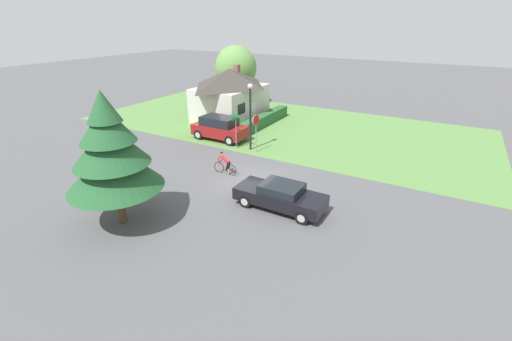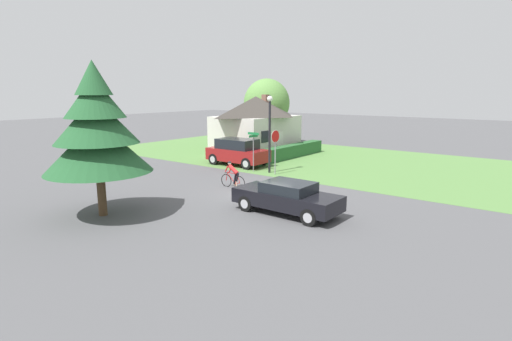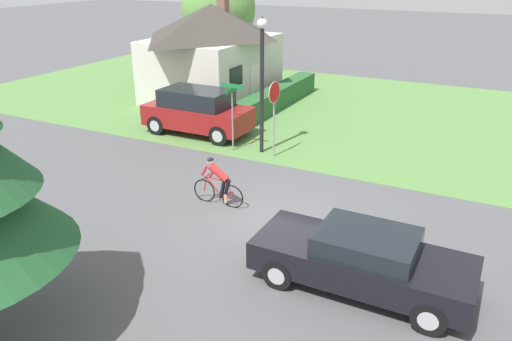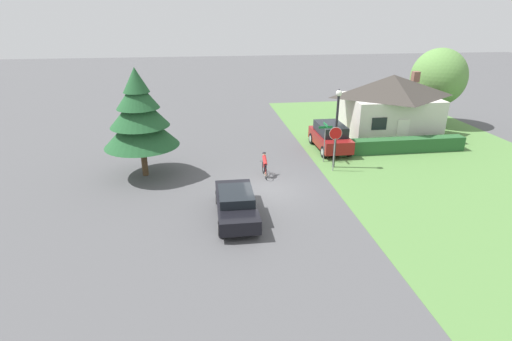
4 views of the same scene
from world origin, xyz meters
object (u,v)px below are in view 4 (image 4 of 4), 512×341
at_px(sedan_left_lane, 236,204).
at_px(cyclist, 265,165).
at_px(stop_sign, 335,140).
at_px(conifer_tall_near, 139,117).
at_px(street_lamp, 337,119).
at_px(street_name_sign, 325,136).
at_px(deciduous_tree_right, 439,77).
at_px(parked_suv_right, 330,137).
at_px(cottage_house, 390,105).

relative_size(sedan_left_lane, cyclist, 2.81).
relative_size(stop_sign, conifer_tall_near, 0.44).
distance_m(stop_sign, conifer_tall_near, 11.68).
height_order(sedan_left_lane, street_lamp, street_lamp).
bearing_deg(street_name_sign, deciduous_tree_right, 32.60).
relative_size(sedan_left_lane, parked_suv_right, 1.06).
height_order(street_lamp, street_name_sign, street_lamp).
bearing_deg(stop_sign, parked_suv_right, -100.18).
bearing_deg(cyclist, street_lamp, -80.49).
bearing_deg(parked_suv_right, street_lamp, 166.51).
xyz_separation_m(cyclist, conifer_tall_near, (-7.17, 1.15, 2.95)).
bearing_deg(cyclist, deciduous_tree_right, -60.30).
bearing_deg(street_name_sign, sedan_left_lane, -133.22).
relative_size(cottage_house, street_name_sign, 2.81).
distance_m(stop_sign, street_lamp, 1.30).
bearing_deg(deciduous_tree_right, street_name_sign, -147.40).
xyz_separation_m(cyclist, street_lamp, (4.59, 0.84, 2.47)).
height_order(conifer_tall_near, deciduous_tree_right, deciduous_tree_right).
distance_m(cyclist, parked_suv_right, 6.85).
height_order(stop_sign, street_lamp, street_lamp).
xyz_separation_m(cottage_house, sedan_left_lane, (-13.17, -11.84, -1.76)).
bearing_deg(sedan_left_lane, cyclist, -23.23).
xyz_separation_m(cyclist, deciduous_tree_right, (16.37, 9.65, 3.39)).
height_order(cottage_house, parked_suv_right, cottage_house).
height_order(sedan_left_lane, street_name_sign, street_name_sign).
bearing_deg(deciduous_tree_right, stop_sign, -141.90).
height_order(stop_sign, deciduous_tree_right, deciduous_tree_right).
xyz_separation_m(sedan_left_lane, street_name_sign, (6.43, 6.85, 1.08)).
distance_m(cottage_house, cyclist, 13.10).
xyz_separation_m(street_name_sign, conifer_tall_near, (-11.43, -0.74, 1.84)).
distance_m(cottage_house, stop_sign, 9.41).
distance_m(street_name_sign, conifer_tall_near, 11.60).
bearing_deg(street_lamp, conifer_tall_near, 178.45).
bearing_deg(cottage_house, street_name_sign, -141.95).
height_order(cyclist, street_name_sign, street_name_sign).
relative_size(cyclist, conifer_tall_near, 0.26).
relative_size(street_lamp, street_name_sign, 1.93).
bearing_deg(parked_suv_right, cottage_house, -64.69).
bearing_deg(street_lamp, street_name_sign, 107.64).
height_order(cottage_house, cyclist, cottage_house).
distance_m(cottage_house, parked_suv_right, 6.39).
height_order(street_lamp, deciduous_tree_right, deciduous_tree_right).
height_order(sedan_left_lane, conifer_tall_near, conifer_tall_near).
relative_size(cottage_house, sedan_left_lane, 1.54).
height_order(street_lamp, conifer_tall_near, conifer_tall_near).
bearing_deg(deciduous_tree_right, conifer_tall_near, -160.17).
bearing_deg(sedan_left_lane, cottage_house, -47.54).
distance_m(parked_suv_right, street_lamp, 4.12).
bearing_deg(sedan_left_lane, parked_suv_right, -39.03).
xyz_separation_m(parked_suv_right, deciduous_tree_right, (10.98, 5.43, 3.12)).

